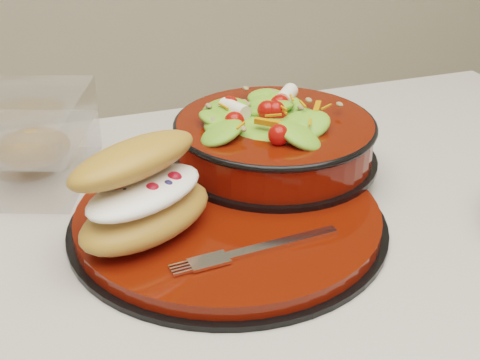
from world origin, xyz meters
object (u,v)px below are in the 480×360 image
object	(u,v)px
croissant	(143,191)
fork	(260,248)
salad_bowl	(275,132)
dinner_plate	(229,218)

from	to	relation	value
croissant	fork	distance (m)	0.12
fork	salad_bowl	bearing A→B (deg)	-30.61
dinner_plate	salad_bowl	world-z (taller)	salad_bowl
dinner_plate	salad_bowl	size ratio (longest dim) A/B	1.38
dinner_plate	fork	size ratio (longest dim) A/B	2.19
dinner_plate	croissant	xyz separation A→B (m)	(-0.09, -0.01, 0.05)
salad_bowl	croissant	xyz separation A→B (m)	(-0.17, -0.10, 0.01)
croissant	salad_bowl	bearing A→B (deg)	-0.47
fork	dinner_plate	bearing A→B (deg)	-1.73
salad_bowl	fork	xyz separation A→B (m)	(-0.08, -0.16, -0.03)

